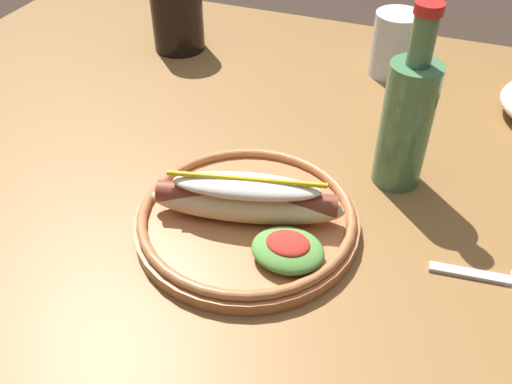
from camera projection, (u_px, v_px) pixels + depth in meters
name	position (u px, v px, depth m)	size (l,w,h in m)	color
dining_table	(263.00, 225.00, 0.78)	(1.36, 1.05, 0.74)	olive
hot_dog_plate	(249.00, 215.00, 0.64)	(0.26, 0.26, 0.08)	#B77042
fork	(497.00, 279.00, 0.59)	(0.12, 0.03, 0.00)	silver
soda_cup	(177.00, 16.00, 0.98)	(0.09, 0.09, 0.12)	black
water_cup	(395.00, 44.00, 0.91)	(0.08, 0.08, 0.11)	silver
glass_bottle	(407.00, 119.00, 0.67)	(0.06, 0.06, 0.23)	#4C7F51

